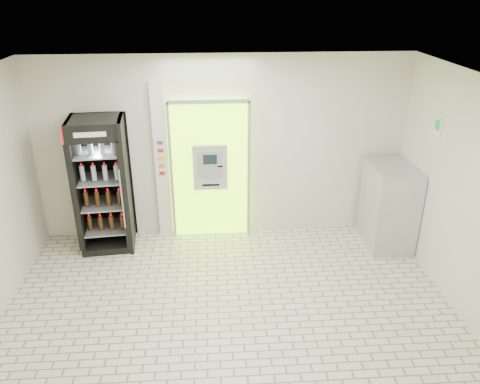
{
  "coord_description": "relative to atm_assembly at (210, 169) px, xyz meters",
  "views": [
    {
      "loc": [
        -0.2,
        -4.7,
        3.99
      ],
      "look_at": [
        0.2,
        1.2,
        1.3
      ],
      "focal_mm": 35.0,
      "sensor_mm": 36.0,
      "label": 1
    }
  ],
  "objects": [
    {
      "name": "ground",
      "position": [
        0.2,
        -2.41,
        -1.17
      ],
      "size": [
        6.0,
        6.0,
        0.0
      ],
      "primitive_type": "plane",
      "color": "beige",
      "rests_on": "ground"
    },
    {
      "name": "room_shell",
      "position": [
        0.2,
        -2.41,
        0.67
      ],
      "size": [
        6.0,
        6.0,
        6.0
      ],
      "color": "silver",
      "rests_on": "ground"
    },
    {
      "name": "atm_assembly",
      "position": [
        0.0,
        0.0,
        0.0
      ],
      "size": [
        1.3,
        0.24,
        2.33
      ],
      "color": "#A7FF14",
      "rests_on": "ground"
    },
    {
      "name": "pillar",
      "position": [
        -0.78,
        0.04,
        0.13
      ],
      "size": [
        0.22,
        0.11,
        2.6
      ],
      "color": "silver",
      "rests_on": "ground"
    },
    {
      "name": "beverage_cooler",
      "position": [
        -1.68,
        -0.27,
        -0.14
      ],
      "size": [
        0.87,
        0.8,
        2.14
      ],
      "rotation": [
        0.0,
        0.0,
        0.09
      ],
      "color": "black",
      "rests_on": "ground"
    },
    {
      "name": "steel_cabinet",
      "position": [
        2.86,
        -0.51,
        -0.5
      ],
      "size": [
        0.69,
        1.01,
        1.34
      ],
      "rotation": [
        0.0,
        0.0,
        -0.02
      ],
      "color": "#B3B5BB",
      "rests_on": "ground"
    },
    {
      "name": "exit_sign",
      "position": [
        3.19,
        -1.01,
        0.95
      ],
      "size": [
        0.02,
        0.22,
        0.26
      ],
      "color": "white",
      "rests_on": "room_shell"
    }
  ]
}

